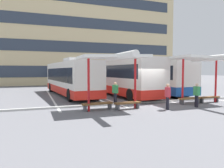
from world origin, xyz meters
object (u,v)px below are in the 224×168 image
Objects in this scene: coach_bus_0 at (70,78)px; coach_bus_1 at (121,77)px; bench_3 at (209,98)px; waiting_shelter_0 at (114,58)px; bench_0 at (98,105)px; waiting_passenger_0 at (115,91)px; waiting_passenger_1 at (168,95)px; bench_2 at (190,99)px; bench_1 at (127,104)px; coach_bus_2 at (152,77)px; waiting_passenger_2 at (197,94)px; waiting_shelter_1 at (203,59)px.

coach_bus_0 is 4.93m from coach_bus_1.
bench_3 is (8.92, -8.30, -1.29)m from coach_bus_0.
waiting_shelter_0 reaches higher than bench_0.
coach_bus_1 reaches higher than waiting_passenger_0.
bench_3 is 4.81m from waiting_passenger_1.
bench_2 is 1.02× the size of bench_3.
waiting_shelter_0 is 2.50× the size of bench_1.
waiting_shelter_0 reaches higher than waiting_passenger_1.
bench_2 is 5.33m from waiting_passenger_0.
coach_bus_2 is at bearing 41.92° from waiting_passenger_0.
waiting_passenger_0 reaches higher than bench_0.
waiting_passenger_2 is (2.29, 0.09, -0.02)m from waiting_passenger_1.
bench_0 is 1.08× the size of bench_3.
waiting_shelter_1 is (-0.59, -7.93, 1.44)m from coach_bus_2.
waiting_passenger_2 is (6.62, -9.57, -0.74)m from coach_bus_0.
bench_3 is (8.62, 0.07, -0.00)m from bench_0.
bench_2 is at bearing 0.19° from bench_0.
coach_bus_0 reaches higher than bench_0.
waiting_shelter_1 is 2.88× the size of waiting_passenger_1.
bench_3 is at bearing 17.02° from waiting_shelter_1.
coach_bus_1 is 7.05× the size of waiting_passenger_1.
coach_bus_1 is at bearing 64.13° from waiting_shelter_0.
coach_bus_0 is 7.43× the size of waiting_passenger_1.
waiting_passenger_0 is at bearing 123.62° from waiting_passenger_1.
coach_bus_2 is 5.99× the size of bench_0.
bench_0 is at bearing 153.34° from waiting_shelter_0.
waiting_shelter_0 is at bearing -26.66° from bench_0.
waiting_shelter_1 is 2.97m from bench_3.
coach_bus_1 is 5.74× the size of bench_0.
coach_bus_2 reaches higher than waiting_passenger_2.
coach_bus_2 is 8.08m from waiting_shelter_1.
bench_2 is at bearing -21.34° from waiting_passenger_0.
waiting_shelter_1 is at bearing 1.45° from bench_1.
bench_3 is at bearing 0.45° from bench_0.
coach_bus_0 is at bearing 130.46° from bench_2.
waiting_passenger_0 is 5.45m from waiting_passenger_2.
waiting_passenger_0 is at bearing 67.79° from waiting_shelter_0.
waiting_passenger_2 is (4.53, -0.84, 0.55)m from bench_1.
waiting_passenger_1 is (4.33, -9.66, -0.73)m from coach_bus_0.
bench_3 is at bearing -15.62° from waiting_passenger_0.
bench_0 is at bearing 162.25° from waiting_passenger_1.
waiting_passenger_1 is (2.24, -0.94, 0.56)m from bench_1.
waiting_passenger_2 is (-1.40, -0.99, -2.28)m from waiting_shelter_1.
bench_0 is 1.25× the size of waiting_passenger_2.
bench_1 and bench_2 have the same top height.
bench_1 and bench_3 have the same top height.
waiting_shelter_0 is 2.79× the size of waiting_passenger_2.
bench_0 is at bearing -137.09° from coach_bus_2.
coach_bus_0 reaches higher than waiting_passenger_0.
waiting_shelter_0 is at bearing -112.21° from waiting_passenger_0.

